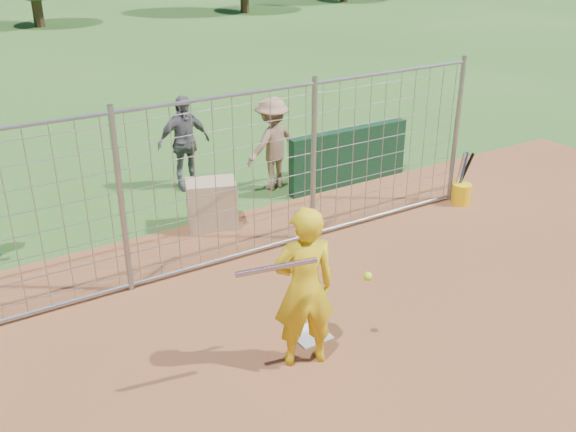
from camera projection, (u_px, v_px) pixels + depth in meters
ground at (301, 327)px, 8.02m from camera, size 100.00×100.00×0.00m
home_plate at (310, 335)px, 7.86m from camera, size 0.43×0.43×0.02m
dugout_wall at (349, 157)px, 12.20m from camera, size 2.60×0.20×1.10m
batter at (304, 288)px, 7.01m from camera, size 0.81×0.65×1.94m
bystander_b at (184, 143)px, 11.90m from camera, size 1.07×0.49×1.78m
bystander_c at (272, 144)px, 11.89m from camera, size 1.24×0.86×1.75m
equipment_bin at (212, 204)px, 10.54m from camera, size 0.94×0.79×0.80m
equipment_in_play at (301, 270)px, 6.61m from camera, size 1.71×0.22×0.59m
bucket_with_bats at (461, 191)px, 11.45m from camera, size 0.34×0.37×0.98m
backstop_fence at (225, 184)px, 9.04m from camera, size 9.08×0.08×2.60m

